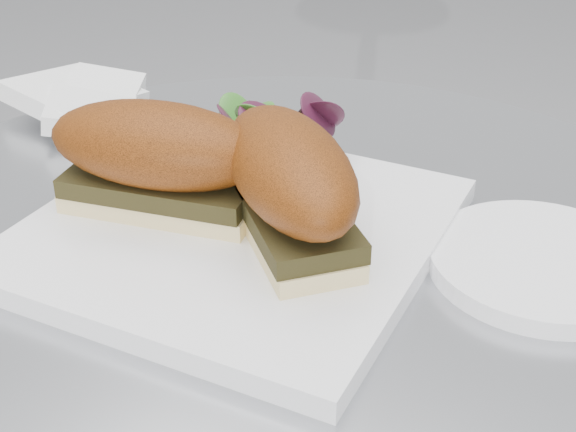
% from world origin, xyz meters
% --- Properties ---
extents(plate, '(0.29, 0.29, 0.02)m').
position_xyz_m(plate, '(-0.04, -0.00, 0.74)').
color(plate, white).
rests_on(plate, table).
extents(sandwich_left, '(0.17, 0.11, 0.08)m').
position_xyz_m(sandwich_left, '(-0.09, -0.02, 0.79)').
color(sandwich_left, beige).
rests_on(sandwich_left, plate).
extents(sandwich_right, '(0.17, 0.17, 0.08)m').
position_xyz_m(sandwich_right, '(0.01, -0.00, 0.79)').
color(sandwich_right, beige).
rests_on(sandwich_right, plate).
extents(salad, '(0.11, 0.11, 0.05)m').
position_xyz_m(salad, '(-0.07, 0.08, 0.77)').
color(salad, '#4B9731').
rests_on(salad, plate).
extents(napkin, '(0.18, 0.18, 0.02)m').
position_xyz_m(napkin, '(-0.28, 0.10, 0.74)').
color(napkin, white).
rests_on(napkin, table).
extents(saucer, '(0.15, 0.15, 0.01)m').
position_xyz_m(saucer, '(0.16, 0.07, 0.74)').
color(saucer, white).
rests_on(saucer, table).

